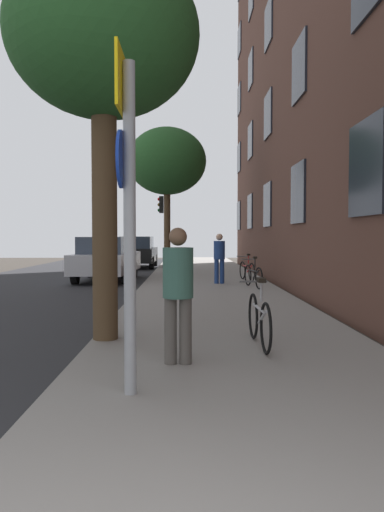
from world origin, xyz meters
name	(u,v)px	position (x,y,z in m)	size (l,w,h in m)	color
ground_plane	(101,286)	(-2.40, 15.00, 0.00)	(41.80, 41.80, 0.00)	#332D28
road_asphalt	(38,286)	(-4.50, 15.00, 0.01)	(7.00, 38.00, 0.01)	#232326
sidewalk	(207,284)	(1.10, 15.00, 0.06)	(4.20, 38.00, 0.12)	gray
sign_post	(127,196)	(-0.15, 3.59, 2.06)	(0.15, 0.60, 3.35)	gray
traffic_light	(163,218)	(-0.70, 22.26, 2.51)	(0.43, 0.24, 3.48)	black
tree_near	(103,40)	(-0.80, 6.17, 4.57)	(2.85, 2.85, 5.72)	#4C3823
tree_far	(167,162)	(-0.39, 19.43, 4.76)	(3.28, 3.28, 6.06)	#4C3823
bicycle_0	(259,319)	(1.45, 5.67, 0.50)	(0.42, 1.67, 0.98)	black
bicycle_1	(253,275)	(2.43, 13.46, 0.48)	(0.47, 1.70, 0.94)	black
bicycle_2	(247,270)	(2.52, 15.74, 0.48)	(0.48, 1.67, 0.93)	black
pedestrian_0	(178,286)	(0.33, 4.72, 1.07)	(0.52, 0.52, 1.66)	#4C4742
pedestrian_1	(219,255)	(1.49, 14.70, 1.05)	(0.39, 0.39, 1.62)	navy
car_0	(106,258)	(-2.55, 16.98, 0.84)	(2.10, 4.52, 1.62)	#B7B7BC
car_1	(137,252)	(-2.15, 24.32, 0.84)	(1.91, 4.27, 1.62)	black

